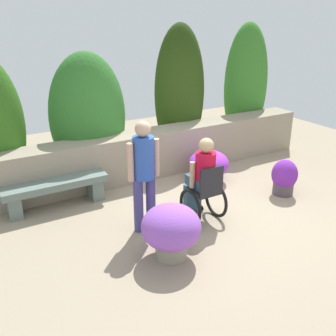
{
  "coord_description": "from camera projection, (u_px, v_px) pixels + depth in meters",
  "views": [
    {
      "loc": [
        -3.4,
        -4.58,
        3.0
      ],
      "look_at": [
        -0.68,
        0.08,
        0.85
      ],
      "focal_mm": 41.87,
      "sensor_mm": 36.0,
      "label": 1
    }
  ],
  "objects": [
    {
      "name": "stone_bench",
      "position": [
        55.0,
        188.0,
        6.39
      ],
      "size": [
        1.7,
        0.46,
        0.47
      ],
      "rotation": [
        0.0,
        0.0,
        -0.05
      ],
      "color": "slate",
      "rests_on": "ground"
    },
    {
      "name": "hedge_backdrop",
      "position": [
        130.0,
        105.0,
        7.74
      ],
      "size": [
        6.87,
        1.02,
        2.82
      ],
      "color": "#31651B",
      "rests_on": "ground"
    },
    {
      "name": "flower_pot_small_foreground",
      "position": [
        209.0,
        165.0,
        7.37
      ],
      "size": [
        0.76,
        0.76,
        0.59
      ],
      "color": "#5E514C",
      "rests_on": "ground"
    },
    {
      "name": "person_standing_companion",
      "position": [
        144.0,
        170.0,
        5.48
      ],
      "size": [
        0.49,
        0.3,
        1.65
      ],
      "rotation": [
        0.0,
        0.0,
        -0.07
      ],
      "color": "#403C78",
      "rests_on": "ground"
    },
    {
      "name": "person_in_wheelchair",
      "position": [
        203.0,
        182.0,
        5.89
      ],
      "size": [
        0.53,
        0.66,
        1.33
      ],
      "rotation": [
        0.0,
        0.0,
        0.02
      ],
      "color": "black",
      "rests_on": "ground"
    },
    {
      "name": "flower_pot_terracotta_by_wall",
      "position": [
        284.0,
        178.0,
        6.84
      ],
      "size": [
        0.45,
        0.45,
        0.64
      ],
      "color": "#51444D",
      "rests_on": "ground"
    },
    {
      "name": "ground_plane",
      "position": [
        206.0,
        210.0,
        6.38
      ],
      "size": [
        11.61,
        11.61,
        0.0
      ],
      "primitive_type": "plane",
      "color": "gray"
    },
    {
      "name": "stone_retaining_wall",
      "position": [
        154.0,
        153.0,
        7.66
      ],
      "size": [
        6.96,
        0.57,
        0.89
      ],
      "primitive_type": "cube",
      "color": "gray",
      "rests_on": "ground"
    },
    {
      "name": "flower_pot_purple_near",
      "position": [
        171.0,
        230.0,
        5.02
      ],
      "size": [
        0.77,
        0.77,
        0.74
      ],
      "color": "gray",
      "rests_on": "ground"
    }
  ]
}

